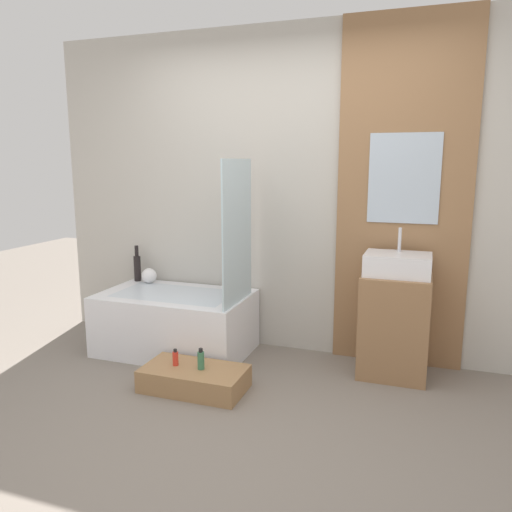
{
  "coord_description": "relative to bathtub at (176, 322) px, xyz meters",
  "views": [
    {
      "loc": [
        1.07,
        -2.33,
        1.56
      ],
      "look_at": [
        0.01,
        0.7,
        0.94
      ],
      "focal_mm": 35.0,
      "sensor_mm": 36.0,
      "label": 1
    }
  ],
  "objects": [
    {
      "name": "bottle_soap_primary",
      "position": [
        0.32,
        -0.59,
        -0.04
      ],
      "size": [
        0.04,
        0.04,
        0.12
      ],
      "color": "red",
      "rests_on": "wooden_step_bench"
    },
    {
      "name": "bathtub",
      "position": [
        0.0,
        0.0,
        0.0
      ],
      "size": [
        1.21,
        0.73,
        0.49
      ],
      "color": "white",
      "rests_on": "ground_plane"
    },
    {
      "name": "wall_tiled_back",
      "position": [
        0.85,
        0.42,
        1.05
      ],
      "size": [
        4.2,
        0.06,
        2.6
      ],
      "primitive_type": "cube",
      "color": "#B7B2A8",
      "rests_on": "ground_plane"
    },
    {
      "name": "vase_tall_dark",
      "position": [
        -0.53,
        0.29,
        0.38
      ],
      "size": [
        0.06,
        0.06,
        0.32
      ],
      "color": "black",
      "rests_on": "bathtub"
    },
    {
      "name": "sink",
      "position": [
        1.73,
        0.13,
        0.58
      ],
      "size": [
        0.46,
        0.34,
        0.33
      ],
      "color": "white",
      "rests_on": "vanity_cabinet"
    },
    {
      "name": "bottle_soap_secondary",
      "position": [
        0.51,
        -0.59,
        -0.03
      ],
      "size": [
        0.05,
        0.05,
        0.15
      ],
      "color": "#38704C",
      "rests_on": "wooden_step_bench"
    },
    {
      "name": "wall_wood_accent",
      "position": [
        1.73,
        0.37,
        1.06
      ],
      "size": [
        0.97,
        0.04,
        2.6
      ],
      "color": "#8E6642",
      "rests_on": "ground_plane"
    },
    {
      "name": "wooden_step_bench",
      "position": [
        0.46,
        -0.59,
        -0.17
      ],
      "size": [
        0.71,
        0.38,
        0.16
      ],
      "primitive_type": "cube",
      "color": "#997047",
      "rests_on": "ground_plane"
    },
    {
      "name": "glass_shower_screen",
      "position": [
        0.58,
        -0.06,
        0.78
      ],
      "size": [
        0.01,
        0.58,
        1.08
      ],
      "primitive_type": "cube",
      "color": "silver",
      "rests_on": "bathtub"
    },
    {
      "name": "vase_round_light",
      "position": [
        -0.39,
        0.25,
        0.31
      ],
      "size": [
        0.13,
        0.13,
        0.13
      ],
      "primitive_type": "sphere",
      "color": "white",
      "rests_on": "bathtub"
    },
    {
      "name": "vanity_cabinet",
      "position": [
        1.73,
        0.13,
        0.13
      ],
      "size": [
        0.48,
        0.44,
        0.75
      ],
      "primitive_type": "cube",
      "color": "#8E6642",
      "rests_on": "ground_plane"
    },
    {
      "name": "ground_plane",
      "position": [
        0.85,
        -1.16,
        -0.25
      ],
      "size": [
        12.0,
        12.0,
        0.0
      ],
      "primitive_type": "plane",
      "color": "slate"
    }
  ]
}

